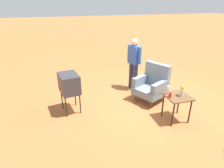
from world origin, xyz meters
The scene contains 9 objects.
ground_plane centered at (0.00, 0.00, 0.00)m, with size 60.00×60.00×0.00m, color #AD6033.
armchair centered at (-0.03, 0.09, 0.50)m, with size 1.04×1.04×1.06m.
side_table centered at (1.05, 0.19, 0.55)m, with size 0.56×0.56×0.65m.
tv_on_stand centered at (-0.05, -2.21, 0.78)m, with size 0.67×0.54×1.03m.
person_standing centered at (-0.89, -0.14, 0.94)m, with size 0.53×0.34×1.64m.
soda_can_red centered at (1.06, -0.03, 0.71)m, with size 0.07×0.07×0.12m, color red.
bottle_short_clear centered at (0.90, 0.01, 0.75)m, with size 0.06×0.06×0.20m, color silver.
flower_vase centered at (1.07, 0.26, 0.80)m, with size 0.14×0.10×0.27m.
shrub_near centered at (-2.35, -1.97, 0.14)m, with size 0.35×0.35×0.27m, color olive.
Camera 1 is at (4.40, -2.37, 2.71)m, focal length 30.47 mm.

